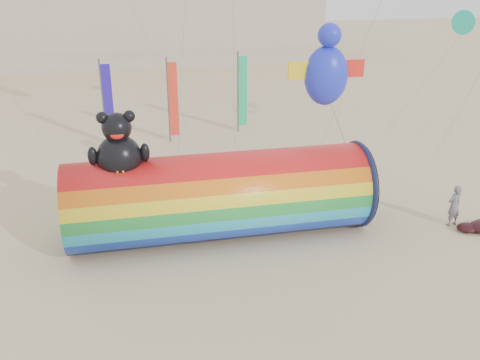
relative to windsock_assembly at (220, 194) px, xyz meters
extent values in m
plane|color=#CCB58C|center=(0.30, -1.59, -1.84)|extent=(160.00, 160.00, 0.00)
cylinder|color=red|center=(0.01, 0.00, -0.09)|extent=(11.96, 3.49, 3.49)
torus|color=#0F1438|center=(5.87, 0.00, -0.09)|extent=(0.24, 3.66, 3.66)
cylinder|color=black|center=(6.01, 0.00, -0.09)|extent=(0.06, 3.45, 3.45)
ellipsoid|color=black|center=(-3.77, 0.00, 1.80)|extent=(1.70, 1.53, 1.79)
ellipsoid|color=yellow|center=(-3.77, -0.55, 1.70)|extent=(0.88, 0.38, 0.77)
sphere|color=black|center=(-3.77, 0.00, 3.00)|extent=(1.10, 1.10, 1.10)
sphere|color=black|center=(-4.25, 0.00, 3.40)|extent=(0.44, 0.44, 0.44)
sphere|color=black|center=(-3.30, 0.00, 3.40)|extent=(0.44, 0.44, 0.44)
ellipsoid|color=red|center=(-3.77, -0.45, 2.85)|extent=(0.48, 0.18, 0.31)
ellipsoid|color=black|center=(-4.72, -0.10, 2.00)|extent=(0.36, 0.36, 0.72)
ellipsoid|color=black|center=(-2.83, -0.10, 2.00)|extent=(0.36, 0.36, 0.72)
imported|color=slate|center=(9.78, -1.25, -0.93)|extent=(0.74, 0.56, 1.80)
ellipsoid|color=#3D0B10|center=(10.12, -1.90, -1.68)|extent=(0.91, 0.77, 0.32)
cylinder|color=#59595E|center=(-4.68, 12.94, 0.76)|extent=(0.10, 0.10, 5.20)
cube|color=#2816A9|center=(-4.37, 12.94, 0.81)|extent=(0.56, 0.06, 4.50)
cylinder|color=#59595E|center=(-0.82, 12.72, 0.76)|extent=(0.10, 0.10, 5.20)
cube|color=red|center=(-0.51, 12.72, 0.81)|extent=(0.56, 0.06, 4.50)
cylinder|color=#59595E|center=(3.76, 13.91, 0.76)|extent=(0.10, 0.10, 5.20)
cube|color=#1CBB75|center=(4.07, 13.91, 0.81)|extent=(0.56, 0.06, 4.50)
ellipsoid|color=#1E2CD8|center=(3.97, -0.57, 4.66)|extent=(1.66, 1.29, 2.21)
cone|color=#1AD7B1|center=(15.15, 7.53, 5.54)|extent=(1.29, 1.29, 1.16)
camera|label=1|loc=(-3.42, -19.19, 8.62)|focal=40.00mm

